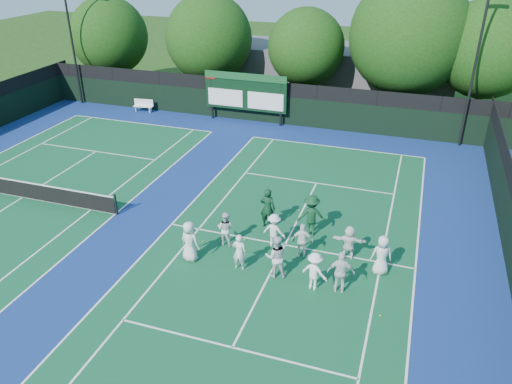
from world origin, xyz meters
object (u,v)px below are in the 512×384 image
(bench, at_px, (143,105))
(coach_left, at_px, (268,208))
(tennis_net, at_px, (21,189))
(scoreboard, at_px, (245,92))

(bench, xyz_separation_m, coach_left, (13.99, -13.12, 0.47))
(tennis_net, xyz_separation_m, bench, (-1.18, 14.37, 0.02))
(scoreboard, relative_size, bench, 3.92)
(coach_left, bearing_deg, bench, -43.30)
(tennis_net, bearing_deg, scoreboard, 64.40)
(bench, distance_m, coach_left, 19.18)
(tennis_net, relative_size, bench, 7.38)
(scoreboard, relative_size, coach_left, 3.07)
(scoreboard, distance_m, tennis_net, 16.26)
(coach_left, bearing_deg, tennis_net, 5.45)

